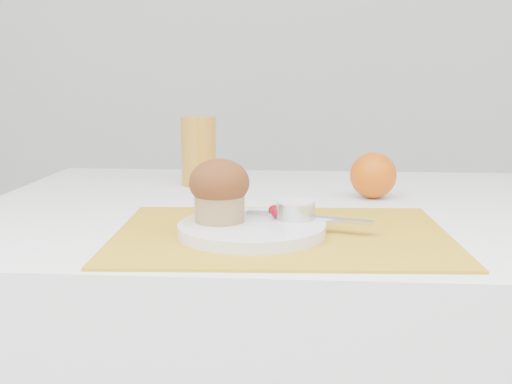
# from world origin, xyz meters

# --- Properties ---
(placemat) EXTENTS (0.48, 0.37, 0.00)m
(placemat) POSITION_xyz_m (-0.07, -0.16, 0.75)
(placemat) COLOR #C28E1B
(placemat) RESTS_ON table
(plate) EXTENTS (0.23, 0.23, 0.02)m
(plate) POSITION_xyz_m (-0.11, -0.17, 0.76)
(plate) COLOR silver
(plate) RESTS_ON placemat
(ramekin) EXTENTS (0.06, 0.06, 0.02)m
(ramekin) POSITION_xyz_m (-0.05, -0.14, 0.78)
(ramekin) COLOR silver
(ramekin) RESTS_ON plate
(cream) EXTENTS (0.06, 0.06, 0.01)m
(cream) POSITION_xyz_m (-0.05, -0.14, 0.79)
(cream) COLOR silver
(cream) RESTS_ON ramekin
(raspberry_near) EXTENTS (0.02, 0.02, 0.02)m
(raspberry_near) POSITION_xyz_m (-0.08, -0.12, 0.78)
(raspberry_near) COLOR #570302
(raspberry_near) RESTS_ON plate
(raspberry_far) EXTENTS (0.02, 0.02, 0.02)m
(raspberry_far) POSITION_xyz_m (-0.07, -0.14, 0.78)
(raspberry_far) COLOR #5E020D
(raspberry_far) RESTS_ON plate
(butter_knife) EXTENTS (0.18, 0.07, 0.00)m
(butter_knife) POSITION_xyz_m (-0.03, -0.14, 0.77)
(butter_knife) COLOR silver
(butter_knife) RESTS_ON plate
(orange) EXTENTS (0.08, 0.08, 0.08)m
(orange) POSITION_xyz_m (0.09, 0.13, 0.79)
(orange) COLOR #C85207
(orange) RESTS_ON table
(juice_glass) EXTENTS (0.09, 0.09, 0.14)m
(juice_glass) POSITION_xyz_m (-0.25, 0.24, 0.82)
(juice_glass) COLOR #BB7F23
(juice_glass) RESTS_ON table
(muffin) EXTENTS (0.09, 0.09, 0.09)m
(muffin) POSITION_xyz_m (-0.15, -0.16, 0.82)
(muffin) COLOR #A0814D
(muffin) RESTS_ON plate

